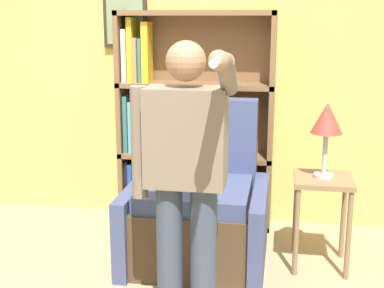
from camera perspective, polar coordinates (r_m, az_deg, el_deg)
wall_back at (r=4.57m, az=-0.63°, el=9.20°), size 8.00×0.11×2.80m
bookcase at (r=4.49m, az=-1.44°, el=2.19°), size 1.29×0.28×1.79m
armchair at (r=3.92m, az=0.64°, el=-7.11°), size 1.00×0.90×1.14m
person_standing at (r=2.91m, az=-0.70°, el=-2.75°), size 0.58×0.78×1.62m
side_table at (r=3.84m, az=13.74°, el=-5.43°), size 0.40×0.40×0.66m
table_lamp at (r=3.71m, az=14.19°, el=2.32°), size 0.21×0.21×0.52m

